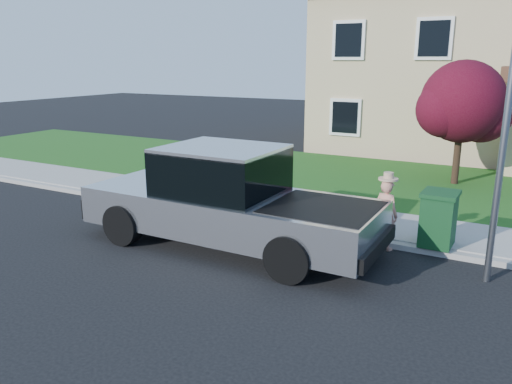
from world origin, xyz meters
TOP-DOWN VIEW (x-y plane):
  - ground at (0.00, 0.00)m, footprint 80.00×80.00m
  - curb at (1.00, 2.90)m, footprint 40.00×0.20m
  - sidewalk at (1.00, 4.00)m, footprint 40.00×2.00m
  - lawn at (1.00, 8.50)m, footprint 40.00×7.00m
  - house at (1.31, 16.38)m, footprint 14.00×11.30m
  - pickup_truck at (-1.00, 1.36)m, footprint 6.49×2.52m
  - woman at (1.97, 2.76)m, footprint 0.64×0.54m
  - ornamental_tree at (2.58, 9.16)m, footprint 2.75×2.48m
  - trash_bin at (2.95, 3.10)m, footprint 0.71×0.81m
  - street_lamp at (3.99, 1.97)m, footprint 0.27×0.66m

SIDE VIEW (x-z plane):
  - ground at x=0.00m, z-range 0.00..0.00m
  - lawn at x=1.00m, z-range 0.00..0.10m
  - curb at x=1.00m, z-range 0.00..0.12m
  - sidewalk at x=1.00m, z-range 0.00..0.15m
  - trash_bin at x=2.95m, z-range 0.16..1.29m
  - woman at x=1.97m, z-range -0.04..1.60m
  - pickup_truck at x=-1.00m, z-range -0.07..2.05m
  - ornamental_tree at x=2.58m, z-range 0.62..4.39m
  - street_lamp at x=3.99m, z-range 0.35..5.39m
  - house at x=1.31m, z-range -0.26..6.59m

